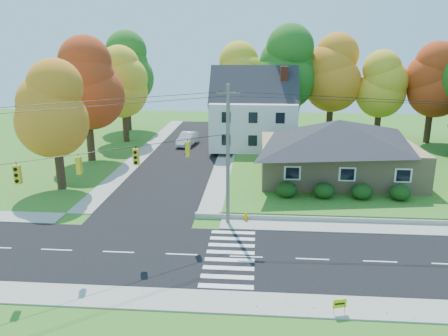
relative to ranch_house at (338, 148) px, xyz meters
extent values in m
plane|color=#3D7923|center=(-8.00, -16.00, -3.27)|extent=(120.00, 120.00, 0.00)
cube|color=black|center=(-8.00, -16.00, -3.26)|extent=(90.00, 8.00, 0.02)
cube|color=black|center=(-16.00, 10.00, -3.25)|extent=(8.00, 44.00, 0.02)
cube|color=#9C9A90|center=(-8.00, -11.00, -3.23)|extent=(90.00, 2.00, 0.08)
cube|color=#9C9A90|center=(-8.00, -21.00, -3.23)|extent=(90.00, 2.00, 0.08)
cube|color=#3D7923|center=(5.00, 5.00, -3.02)|extent=(30.00, 30.00, 0.50)
cube|color=tan|center=(0.00, 0.00, -1.17)|extent=(14.00, 10.00, 3.20)
pyramid|color=#26262B|center=(0.00, 0.00, 1.53)|extent=(14.60, 10.60, 2.20)
cube|color=silver|center=(-8.00, 12.00, 0.03)|extent=(10.00, 8.00, 5.60)
pyramid|color=#26262B|center=(-8.00, 12.00, 4.03)|extent=(10.40, 8.40, 2.40)
cube|color=brown|center=(-4.50, 12.00, 2.03)|extent=(0.90, 0.90, 9.60)
ellipsoid|color=#163A10|center=(-5.00, -6.20, -2.13)|extent=(1.70, 1.70, 1.27)
ellipsoid|color=#163A10|center=(-2.00, -6.20, -2.13)|extent=(1.70, 1.70, 1.27)
ellipsoid|color=#163A10|center=(1.00, -6.20, -2.13)|extent=(1.70, 1.70, 1.27)
ellipsoid|color=#163A10|center=(4.00, -6.20, -2.13)|extent=(1.70, 1.70, 1.27)
cylinder|color=#666059|center=(-9.50, -10.80, 1.73)|extent=(0.26, 0.26, 10.00)
cube|color=#666059|center=(-9.50, -10.80, 6.13)|extent=(1.60, 0.12, 0.12)
cube|color=gold|center=(-20.00, -19.20, 2.68)|extent=(0.34, 0.26, 1.00)
cube|color=gold|center=(-17.50, -17.20, 2.68)|extent=(0.26, 0.34, 1.00)
cube|color=gold|center=(-14.80, -15.05, 2.68)|extent=(0.34, 0.26, 1.00)
cube|color=gold|center=(-12.00, -12.80, 2.68)|extent=(0.26, 0.34, 1.00)
cylinder|color=black|center=(-16.00, -16.00, 3.33)|extent=(13.02, 10.43, 0.04)
cylinder|color=#3F2A19|center=(-10.00, 18.00, -0.07)|extent=(0.80, 0.80, 5.40)
sphere|color=gold|center=(-10.00, 18.00, 3.83)|extent=(6.72, 6.72, 6.72)
sphere|color=gold|center=(-10.00, 18.00, 5.51)|extent=(5.91, 5.91, 5.91)
sphere|color=gold|center=(-10.00, 18.00, 7.19)|extent=(5.11, 5.11, 5.11)
cylinder|color=#3F2A19|center=(-4.00, 17.00, 0.38)|extent=(0.86, 0.86, 6.30)
sphere|color=#286D1E|center=(-4.00, 17.00, 4.93)|extent=(7.84, 7.84, 7.84)
sphere|color=#286D1E|center=(-4.00, 17.00, 6.89)|extent=(6.90, 6.90, 6.90)
sphere|color=#286D1E|center=(-4.00, 17.00, 8.85)|extent=(5.96, 5.96, 5.96)
cylinder|color=#3F2A19|center=(2.00, 18.00, 0.16)|extent=(0.83, 0.83, 5.85)
sphere|color=orange|center=(2.00, 18.00, 4.38)|extent=(7.28, 7.28, 7.28)
sphere|color=orange|center=(2.00, 18.00, 6.20)|extent=(6.41, 6.41, 6.41)
sphere|color=orange|center=(2.00, 18.00, 8.02)|extent=(5.53, 5.53, 5.53)
cylinder|color=#3F2A19|center=(8.00, 17.00, -0.29)|extent=(0.77, 0.77, 4.95)
sphere|color=gold|center=(8.00, 17.00, 3.28)|extent=(6.16, 6.16, 6.16)
sphere|color=gold|center=(8.00, 17.00, 4.82)|extent=(5.42, 5.42, 5.42)
sphere|color=gold|center=(8.00, 17.00, 6.36)|extent=(4.68, 4.68, 4.68)
cylinder|color=#3F2A19|center=(14.00, 16.00, -0.07)|extent=(0.80, 0.80, 5.40)
sphere|color=#B33916|center=(14.00, 16.00, 3.83)|extent=(6.72, 6.72, 6.72)
sphere|color=#B33916|center=(14.00, 16.00, 5.51)|extent=(5.91, 5.91, 5.91)
sphere|color=#B33916|center=(14.00, 16.00, 7.19)|extent=(5.11, 5.11, 5.11)
cylinder|color=#3F2A19|center=(-25.00, -4.00, -0.79)|extent=(0.77, 0.77, 4.95)
sphere|color=orange|center=(-25.00, -4.00, 2.78)|extent=(6.16, 6.16, 6.16)
sphere|color=orange|center=(-25.00, -4.00, 4.32)|extent=(5.42, 5.42, 5.42)
sphere|color=orange|center=(-25.00, -4.00, 5.86)|extent=(4.68, 4.68, 4.68)
cylinder|color=#3F2A19|center=(-26.00, 6.00, -0.34)|extent=(0.83, 0.83, 5.85)
sphere|color=#B33916|center=(-26.00, 6.00, 3.88)|extent=(7.28, 7.28, 7.28)
sphere|color=#B33916|center=(-26.00, 6.00, 5.70)|extent=(6.41, 6.41, 6.41)
sphere|color=#B33916|center=(-26.00, 6.00, 7.52)|extent=(5.53, 5.53, 5.53)
cylinder|color=#3F2A19|center=(-25.00, 16.00, -0.57)|extent=(0.80, 0.80, 5.40)
sphere|color=gold|center=(-25.00, 16.00, 3.33)|extent=(6.72, 6.72, 6.72)
sphere|color=gold|center=(-25.00, 16.00, 5.01)|extent=(5.91, 5.91, 5.91)
sphere|color=gold|center=(-25.00, 16.00, 6.69)|extent=(5.11, 5.11, 5.11)
cylinder|color=#3F2A19|center=(-27.00, 24.00, -0.12)|extent=(0.86, 0.86, 6.30)
sphere|color=#286D1E|center=(-27.00, 24.00, 4.43)|extent=(7.84, 7.84, 7.84)
sphere|color=#286D1E|center=(-27.00, 24.00, 6.39)|extent=(6.90, 6.90, 6.90)
sphere|color=#286D1E|center=(-27.00, 24.00, 8.35)|extent=(5.96, 5.96, 5.96)
imported|color=silver|center=(-16.43, 14.17, -2.43)|extent=(2.41, 5.17, 1.64)
cylinder|color=#D89500|center=(-8.21, -10.34, -3.22)|extent=(0.31, 0.31, 0.09)
cylinder|color=#D89500|center=(-8.21, -10.34, -2.96)|extent=(0.21, 0.21, 0.47)
sphere|color=#D89500|center=(-8.21, -10.34, -2.68)|extent=(0.22, 0.22, 0.22)
cylinder|color=#D89500|center=(-8.21, -10.34, -2.88)|extent=(0.40, 0.23, 0.10)
cylinder|color=black|center=(-3.64, -21.61, -2.98)|extent=(0.02, 0.02, 0.57)
cylinder|color=black|center=(-3.14, -21.61, -2.98)|extent=(0.02, 0.02, 0.57)
cube|color=#DBDD09|center=(-3.39, -21.61, -2.64)|extent=(0.67, 0.21, 0.45)
camera|label=1|loc=(-7.49, -40.22, 9.26)|focal=35.00mm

